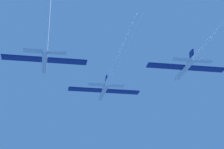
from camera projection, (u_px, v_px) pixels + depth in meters
jet_lead at (112, 73)px, 92.60m from camera, size 17.59×47.42×2.91m
jet_left_wing at (46, 34)px, 75.98m from camera, size 17.59×47.86×2.91m
jet_right_wing at (207, 43)px, 80.31m from camera, size 17.59×49.22×2.91m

